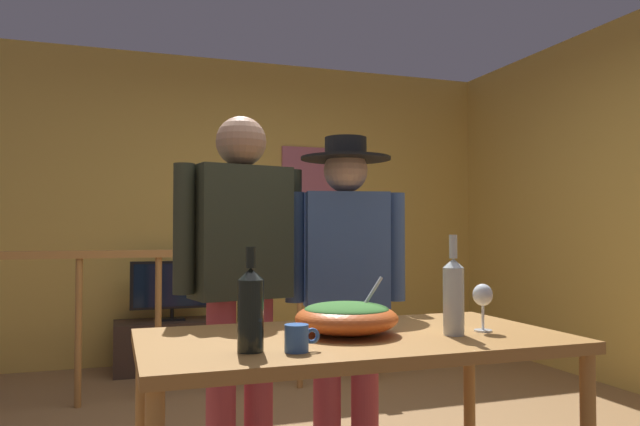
# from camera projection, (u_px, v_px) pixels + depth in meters

# --- Properties ---
(back_wall) EXTENTS (4.93, 0.10, 2.67)m
(back_wall) POSITION_uv_depth(u_px,v_px,m) (234.00, 208.00, 5.40)
(back_wall) COLOR gold
(back_wall) RESTS_ON ground_plane
(side_wall_right) EXTENTS (0.10, 3.93, 2.67)m
(side_wall_right) POSITION_uv_depth(u_px,v_px,m) (608.00, 203.00, 4.46)
(side_wall_right) COLOR gold
(side_wall_right) RESTS_ON ground_plane
(framed_picture) EXTENTS (0.68, 0.03, 0.65)m
(framed_picture) POSITION_uv_depth(u_px,v_px,m) (317.00, 182.00, 5.60)
(framed_picture) COLOR #AB5864
(stair_railing) EXTENTS (3.06, 0.10, 1.05)m
(stair_railing) POSITION_uv_depth(u_px,v_px,m) (227.00, 300.00, 4.15)
(stair_railing) COLOR #9E6B33
(stair_railing) RESTS_ON ground_plane
(tv_console) EXTENTS (0.90, 0.40, 0.40)m
(tv_console) POSITION_uv_depth(u_px,v_px,m) (172.00, 345.00, 4.85)
(tv_console) COLOR #38281E
(tv_console) RESTS_ON ground_plane
(flat_screen_tv) EXTENTS (0.66, 0.12, 0.48)m
(flat_screen_tv) POSITION_uv_depth(u_px,v_px,m) (173.00, 286.00, 4.83)
(flat_screen_tv) COLOR black
(flat_screen_tv) RESTS_ON tv_console
(serving_table) EXTENTS (1.45, 0.77, 0.76)m
(serving_table) POSITION_uv_depth(u_px,v_px,m) (354.00, 356.00, 2.07)
(serving_table) COLOR #9E6B33
(serving_table) RESTS_ON ground_plane
(salad_bowl) EXTENTS (0.36, 0.36, 0.20)m
(salad_bowl) POSITION_uv_depth(u_px,v_px,m) (347.00, 316.00, 2.08)
(salad_bowl) COLOR #DB5B23
(salad_bowl) RESTS_ON serving_table
(wine_glass) EXTENTS (0.07, 0.07, 0.17)m
(wine_glass) POSITION_uv_depth(u_px,v_px,m) (483.00, 297.00, 2.14)
(wine_glass) COLOR silver
(wine_glass) RESTS_ON serving_table
(wine_bottle_dark) EXTENTS (0.08, 0.08, 0.31)m
(wine_bottle_dark) POSITION_uv_depth(u_px,v_px,m) (251.00, 308.00, 1.78)
(wine_bottle_dark) COLOR black
(wine_bottle_dark) RESTS_ON serving_table
(wine_bottle_clear) EXTENTS (0.07, 0.07, 0.35)m
(wine_bottle_clear) POSITION_uv_depth(u_px,v_px,m) (454.00, 294.00, 2.07)
(wine_bottle_clear) COLOR silver
(wine_bottle_clear) RESTS_ON serving_table
(mug_blue) EXTENTS (0.11, 0.07, 0.08)m
(mug_blue) POSITION_uv_depth(u_px,v_px,m) (298.00, 338.00, 1.78)
(mug_blue) COLOR #3866B2
(mug_blue) RESTS_ON serving_table
(person_standing_left) EXTENTS (0.60, 0.30, 1.64)m
(person_standing_left) POSITION_uv_depth(u_px,v_px,m) (241.00, 264.00, 2.67)
(person_standing_left) COLOR #9E3842
(person_standing_left) RESTS_ON ground_plane
(person_standing_right) EXTENTS (0.56, 0.43, 1.57)m
(person_standing_right) POSITION_uv_depth(u_px,v_px,m) (346.00, 273.00, 2.83)
(person_standing_right) COLOR #9E3842
(person_standing_right) RESTS_ON ground_plane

